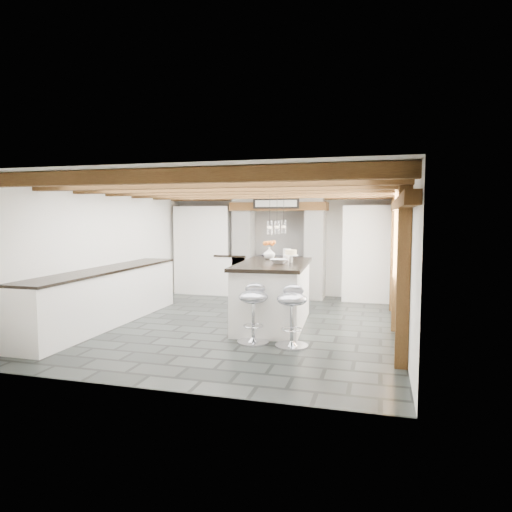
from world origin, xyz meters
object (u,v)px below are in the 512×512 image
(range_cooker, at_px, (279,276))
(bar_stool_near, at_px, (292,309))
(kitchen_island, at_px, (273,293))
(bar_stool_far, at_px, (253,306))

(range_cooker, height_order, bar_stool_near, range_cooker)
(bar_stool_near, bearing_deg, kitchen_island, 102.95)
(range_cooker, height_order, kitchen_island, kitchen_island)
(kitchen_island, bearing_deg, bar_stool_far, -94.99)
(range_cooker, relative_size, bar_stool_near, 1.18)
(bar_stool_far, bearing_deg, bar_stool_near, -21.56)
(range_cooker, relative_size, bar_stool_far, 1.19)
(range_cooker, xyz_separation_m, kitchen_island, (0.48, -2.59, 0.06))
(kitchen_island, xyz_separation_m, bar_stool_far, (-0.03, -1.14, -0.01))
(range_cooker, relative_size, kitchen_island, 0.47)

